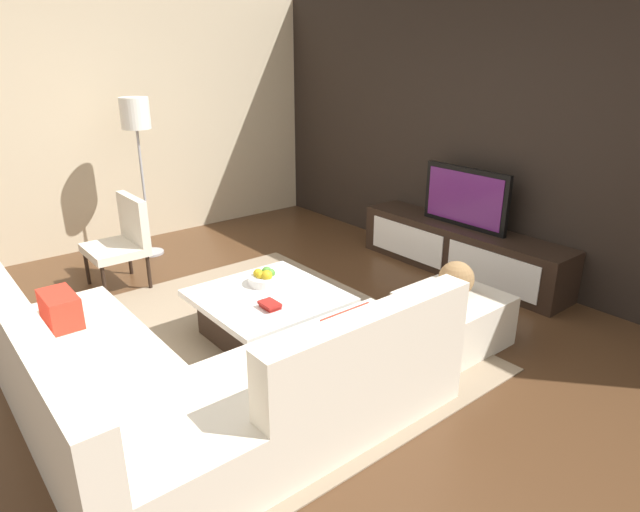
# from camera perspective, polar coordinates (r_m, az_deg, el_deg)

# --- Properties ---
(ground_plane) EXTENTS (14.00, 14.00, 0.00)m
(ground_plane) POSITION_cam_1_polar(r_m,az_deg,el_deg) (4.35, -5.67, -9.31)
(ground_plane) COLOR #4C301C
(feature_wall_back) EXTENTS (6.40, 0.12, 2.80)m
(feature_wall_back) POSITION_cam_1_polar(r_m,az_deg,el_deg) (5.75, 17.29, 12.12)
(feature_wall_back) COLOR black
(feature_wall_back) RESTS_ON ground
(side_wall_left) EXTENTS (0.12, 5.20, 2.80)m
(side_wall_left) POSITION_cam_1_polar(r_m,az_deg,el_deg) (6.80, -20.19, 12.99)
(side_wall_left) COLOR beige
(side_wall_left) RESTS_ON ground
(area_rug) EXTENTS (3.13, 2.51, 0.01)m
(area_rug) POSITION_cam_1_polar(r_m,az_deg,el_deg) (4.42, -6.40, -8.73)
(area_rug) COLOR gray
(area_rug) RESTS_ON ground
(media_console) EXTENTS (2.30, 0.48, 0.50)m
(media_console) POSITION_cam_1_polar(r_m,az_deg,el_deg) (5.78, 14.38, 0.64)
(media_console) COLOR black
(media_console) RESTS_ON ground
(television) EXTENTS (0.97, 0.06, 0.60)m
(television) POSITION_cam_1_polar(r_m,az_deg,el_deg) (5.62, 14.88, 5.89)
(television) COLOR black
(television) RESTS_ON media_console
(sectional_couch) EXTENTS (2.34, 2.34, 0.84)m
(sectional_couch) POSITION_cam_1_polar(r_m,az_deg,el_deg) (3.47, -13.41, -12.83)
(sectional_couch) COLOR beige
(sectional_couch) RESTS_ON ground
(coffee_table) EXTENTS (1.03, 1.02, 0.38)m
(coffee_table) POSITION_cam_1_polar(r_m,az_deg,el_deg) (4.38, -5.40, -6.11)
(coffee_table) COLOR black
(coffee_table) RESTS_ON ground
(accent_chair_near) EXTENTS (0.57, 0.50, 0.87)m
(accent_chair_near) POSITION_cam_1_polar(r_m,az_deg,el_deg) (5.57, -19.80, 1.91)
(accent_chair_near) COLOR black
(accent_chair_near) RESTS_ON ground
(floor_lamp) EXTENTS (0.30, 0.30, 1.71)m
(floor_lamp) POSITION_cam_1_polar(r_m,az_deg,el_deg) (6.17, -18.58, 12.81)
(floor_lamp) COLOR #A5A5AA
(floor_lamp) RESTS_ON ground
(ottoman) EXTENTS (0.70, 0.70, 0.40)m
(ottoman) POSITION_cam_1_polar(r_m,az_deg,el_deg) (4.43, 13.62, -6.30)
(ottoman) COLOR beige
(ottoman) RESTS_ON ground
(fruit_bowl) EXTENTS (0.28, 0.28, 0.13)m
(fruit_bowl) POSITION_cam_1_polar(r_m,az_deg,el_deg) (4.47, -5.73, -2.29)
(fruit_bowl) COLOR silver
(fruit_bowl) RESTS_ON coffee_table
(decorative_ball) EXTENTS (0.27, 0.27, 0.27)m
(decorative_ball) POSITION_cam_1_polar(r_m,az_deg,el_deg) (4.29, 14.00, -2.30)
(decorative_ball) COLOR #997247
(decorative_ball) RESTS_ON ottoman
(book_stack) EXTENTS (0.16, 0.12, 0.05)m
(book_stack) POSITION_cam_1_polar(r_m,az_deg,el_deg) (4.06, -5.23, -5.09)
(book_stack) COLOR maroon
(book_stack) RESTS_ON coffee_table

